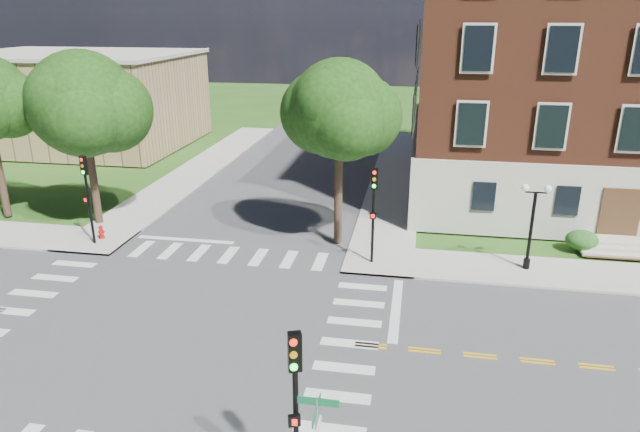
% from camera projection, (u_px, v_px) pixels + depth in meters
% --- Properties ---
extents(ground, '(160.00, 160.00, 0.00)m').
position_uv_depth(ground, '(171.00, 327.00, 22.74)').
color(ground, '#2A5117').
rests_on(ground, ground).
extents(road_ew, '(90.00, 12.00, 0.01)m').
position_uv_depth(road_ew, '(171.00, 327.00, 22.74)').
color(road_ew, '#3D3D3F').
rests_on(road_ew, ground).
extents(road_ns, '(12.00, 90.00, 0.01)m').
position_uv_depth(road_ns, '(171.00, 327.00, 22.74)').
color(road_ns, '#3D3D3F').
rests_on(road_ns, ground).
extents(sidewalk_ne, '(34.00, 34.00, 0.12)m').
position_uv_depth(sidewalk_ne, '(515.00, 219.00, 34.48)').
color(sidewalk_ne, '#9E9B93').
rests_on(sidewalk_ne, ground).
extents(sidewalk_nw, '(34.00, 34.00, 0.12)m').
position_uv_depth(sidewalk_nw, '(54.00, 192.00, 39.47)').
color(sidewalk_nw, '#9E9B93').
rests_on(sidewalk_nw, ground).
extents(crosswalk_east, '(2.20, 10.20, 0.02)m').
position_uv_depth(crosswalk_east, '(350.00, 344.00, 21.57)').
color(crosswalk_east, silver).
rests_on(crosswalk_east, ground).
extents(stop_bar_east, '(0.40, 5.50, 0.00)m').
position_uv_depth(stop_bar_east, '(396.00, 309.00, 24.09)').
color(stop_bar_east, silver).
rests_on(stop_bar_east, ground).
extents(secondary_building, '(20.40, 15.40, 8.30)m').
position_uv_depth(secondary_building, '(77.00, 99.00, 52.68)').
color(secondary_building, '#9E8757').
rests_on(secondary_building, ground).
extents(tree_c, '(5.88, 5.88, 9.89)m').
position_uv_depth(tree_c, '(83.00, 104.00, 31.38)').
color(tree_c, black).
rests_on(tree_c, ground).
extents(tree_d, '(5.06, 5.06, 9.67)m').
position_uv_depth(tree_d, '(339.00, 110.00, 28.52)').
color(tree_d, black).
rests_on(tree_d, ground).
extents(traffic_signal_se, '(0.38, 0.45, 4.80)m').
position_uv_depth(traffic_signal_se, '(295.00, 396.00, 13.61)').
color(traffic_signal_se, black).
rests_on(traffic_signal_se, ground).
extents(traffic_signal_ne, '(0.35, 0.39, 4.80)m').
position_uv_depth(traffic_signal_ne, '(374.00, 203.00, 27.32)').
color(traffic_signal_ne, black).
rests_on(traffic_signal_ne, ground).
extents(traffic_signal_nw, '(0.38, 0.45, 4.80)m').
position_uv_depth(traffic_signal_nw, '(87.00, 188.00, 29.64)').
color(traffic_signal_nw, black).
rests_on(traffic_signal_nw, ground).
extents(twin_lamp_west, '(1.36, 0.36, 4.23)m').
position_uv_depth(twin_lamp_west, '(532.00, 222.00, 26.85)').
color(twin_lamp_west, black).
rests_on(twin_lamp_west, ground).
extents(street_sign_pole, '(1.10, 1.10, 3.10)m').
position_uv_depth(street_sign_pole, '(317.00, 429.00, 13.81)').
color(street_sign_pole, gray).
rests_on(street_sign_pole, ground).
extents(fire_hydrant, '(0.35, 0.35, 0.75)m').
position_uv_depth(fire_hydrant, '(101.00, 232.00, 31.19)').
color(fire_hydrant, '#9D100C').
rests_on(fire_hydrant, ground).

